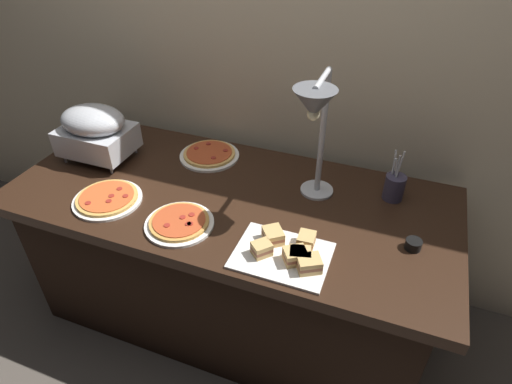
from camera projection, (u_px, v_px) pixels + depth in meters
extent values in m
plane|color=#4C443D|center=(234.00, 310.00, 2.29)|extent=(8.00, 8.00, 0.00)
cube|color=#C6B593|center=(269.00, 56.00, 1.96)|extent=(4.40, 0.04, 2.40)
cube|color=black|center=(229.00, 200.00, 1.85)|extent=(1.90, 0.84, 0.05)
cube|color=black|center=(232.00, 263.00, 2.08)|extent=(1.75, 0.74, 0.71)
cylinder|color=#B7BABF|center=(65.00, 159.00, 2.04)|extent=(0.01, 0.01, 0.04)
cylinder|color=#B7BABF|center=(111.00, 169.00, 1.96)|extent=(0.01, 0.01, 0.04)
cylinder|color=#B7BABF|center=(92.00, 140.00, 2.19)|extent=(0.01, 0.01, 0.04)
cylinder|color=#B7BABF|center=(136.00, 149.00, 2.11)|extent=(0.01, 0.01, 0.04)
cube|color=#B7BABF|center=(97.00, 139.00, 2.03)|extent=(0.32, 0.25, 0.12)
ellipsoid|color=#B7BABF|center=(93.00, 120.00, 1.97)|extent=(0.31, 0.23, 0.13)
cylinder|color=#B7BABF|center=(317.00, 190.00, 1.86)|extent=(0.14, 0.14, 0.01)
cylinder|color=#B7BABF|center=(322.00, 134.00, 1.70)|extent=(0.02, 0.02, 0.53)
cylinder|color=#B7BABF|center=(323.00, 78.00, 1.47)|extent=(0.02, 0.19, 0.02)
cone|color=#595B60|center=(314.00, 103.00, 1.43)|extent=(0.15, 0.15, 0.10)
sphere|color=#F9EAB2|center=(313.00, 114.00, 1.45)|extent=(0.04, 0.04, 0.04)
cylinder|color=white|center=(108.00, 200.00, 1.80)|extent=(0.29, 0.29, 0.01)
cylinder|color=gold|center=(107.00, 198.00, 1.79)|extent=(0.25, 0.25, 0.01)
cylinder|color=#C65628|center=(107.00, 196.00, 1.79)|extent=(0.22, 0.22, 0.00)
cylinder|color=maroon|center=(111.00, 196.00, 1.79)|extent=(0.02, 0.02, 0.00)
cylinder|color=maroon|center=(88.00, 203.00, 1.75)|extent=(0.02, 0.02, 0.00)
cylinder|color=maroon|center=(109.00, 201.00, 1.76)|extent=(0.02, 0.02, 0.00)
cylinder|color=maroon|center=(119.00, 189.00, 1.83)|extent=(0.02, 0.02, 0.00)
cylinder|color=maroon|center=(125.00, 196.00, 1.79)|extent=(0.02, 0.02, 0.00)
cylinder|color=white|center=(210.00, 156.00, 2.09)|extent=(0.29, 0.29, 0.01)
cylinder|color=#DBA856|center=(209.00, 154.00, 2.08)|extent=(0.25, 0.25, 0.01)
cylinder|color=#B74723|center=(209.00, 152.00, 2.08)|extent=(0.22, 0.22, 0.00)
cylinder|color=maroon|center=(196.00, 148.00, 2.10)|extent=(0.02, 0.02, 0.00)
cylinder|color=maroon|center=(208.00, 144.00, 2.13)|extent=(0.02, 0.02, 0.00)
cylinder|color=maroon|center=(225.00, 150.00, 2.08)|extent=(0.02, 0.02, 0.00)
cylinder|color=maroon|center=(213.00, 158.00, 2.03)|extent=(0.02, 0.02, 0.00)
cylinder|color=white|center=(180.00, 224.00, 1.68)|extent=(0.27, 0.27, 0.01)
cylinder|color=#C68E42|center=(179.00, 222.00, 1.67)|extent=(0.23, 0.23, 0.01)
cylinder|color=#B74723|center=(179.00, 220.00, 1.67)|extent=(0.20, 0.20, 0.00)
cylinder|color=maroon|center=(183.00, 217.00, 1.67)|extent=(0.02, 0.02, 0.00)
cylinder|color=maroon|center=(167.00, 225.00, 1.64)|extent=(0.02, 0.02, 0.00)
cylinder|color=maroon|center=(188.00, 224.00, 1.64)|extent=(0.02, 0.02, 0.00)
cylinder|color=maroon|center=(190.00, 224.00, 1.64)|extent=(0.02, 0.02, 0.00)
cylinder|color=maroon|center=(192.00, 215.00, 1.69)|extent=(0.02, 0.02, 0.00)
cube|color=white|center=(282.00, 256.00, 1.54)|extent=(0.34, 0.25, 0.01)
cube|color=tan|center=(262.00, 252.00, 1.53)|extent=(0.08, 0.09, 0.02)
cube|color=brown|center=(262.00, 249.00, 1.52)|extent=(0.08, 0.09, 0.01)
cube|color=tan|center=(262.00, 245.00, 1.51)|extent=(0.08, 0.09, 0.02)
cube|color=tan|center=(295.00, 259.00, 1.51)|extent=(0.10, 0.10, 0.02)
cube|color=brown|center=(295.00, 256.00, 1.50)|extent=(0.10, 0.10, 0.01)
cube|color=tan|center=(295.00, 252.00, 1.49)|extent=(0.10, 0.10, 0.02)
cube|color=tan|center=(273.00, 239.00, 1.59)|extent=(0.10, 0.10, 0.02)
cube|color=brown|center=(273.00, 236.00, 1.58)|extent=(0.10, 0.10, 0.01)
cube|color=tan|center=(273.00, 232.00, 1.57)|extent=(0.10, 0.10, 0.02)
cube|color=tan|center=(300.00, 259.00, 1.51)|extent=(0.09, 0.08, 0.02)
cube|color=brown|center=(300.00, 256.00, 1.50)|extent=(0.09, 0.08, 0.01)
cube|color=tan|center=(300.00, 253.00, 1.49)|extent=(0.09, 0.08, 0.02)
cube|color=tan|center=(309.00, 267.00, 1.47)|extent=(0.10, 0.10, 0.02)
cube|color=brown|center=(309.00, 264.00, 1.46)|extent=(0.10, 0.10, 0.01)
cube|color=tan|center=(309.00, 260.00, 1.46)|extent=(0.10, 0.10, 0.02)
cube|color=tan|center=(306.00, 244.00, 1.57)|extent=(0.06, 0.07, 0.02)
cube|color=brown|center=(306.00, 240.00, 1.56)|extent=(0.06, 0.07, 0.01)
cube|color=tan|center=(307.00, 237.00, 1.55)|extent=(0.06, 0.07, 0.02)
cylinder|color=black|center=(413.00, 245.00, 1.57)|extent=(0.06, 0.06, 0.04)
cylinder|color=maroon|center=(414.00, 241.00, 1.56)|extent=(0.05, 0.05, 0.01)
cylinder|color=#383347|center=(394.00, 187.00, 1.79)|extent=(0.08, 0.08, 0.11)
cylinder|color=#B7BABF|center=(397.00, 173.00, 1.74)|extent=(0.03, 0.03, 0.19)
cylinder|color=#B7BABF|center=(396.00, 173.00, 1.77)|extent=(0.01, 0.02, 0.16)
cylinder|color=#B7BABF|center=(393.00, 171.00, 1.77)|extent=(0.02, 0.03, 0.18)
cylinder|color=#B7BABF|center=(396.00, 176.00, 1.75)|extent=(0.04, 0.01, 0.16)
cylinder|color=#B7BABF|center=(392.00, 172.00, 1.77)|extent=(0.01, 0.03, 0.17)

